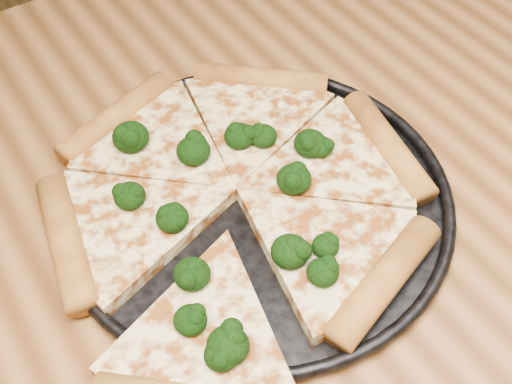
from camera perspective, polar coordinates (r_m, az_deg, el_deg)
dining_table at (r=0.61m, az=-6.54°, el=-13.71°), size 1.20×0.90×0.75m
pizza_pan at (r=0.57m, az=0.00°, el=-0.54°), size 0.34×0.34×0.02m
pizza at (r=0.56m, az=-1.81°, el=-0.45°), size 0.36×0.37×0.03m
broccoli_florets at (r=0.54m, az=-2.20°, el=-1.28°), size 0.21×0.25×0.03m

